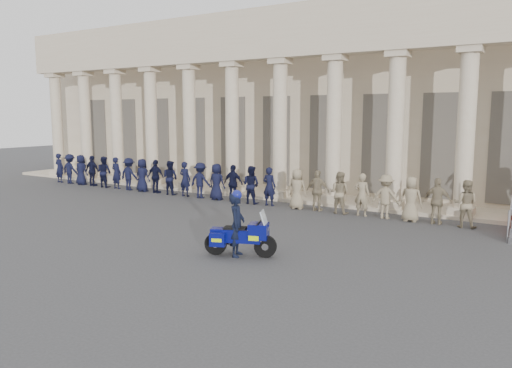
# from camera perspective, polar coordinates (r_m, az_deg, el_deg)

# --- Properties ---
(ground) EXTENTS (90.00, 90.00, 0.00)m
(ground) POSITION_cam_1_polar(r_m,az_deg,el_deg) (15.61, -7.59, -6.46)
(ground) COLOR #39393B
(ground) RESTS_ON ground
(building) EXTENTS (40.00, 12.50, 9.00)m
(building) POSITION_cam_1_polar(r_m,az_deg,el_deg) (28.10, 11.93, 9.16)
(building) COLOR #C2AF92
(building) RESTS_ON ground
(officer_rank) EXTENTS (22.38, 0.63, 1.66)m
(officer_rank) POSITION_cam_1_polar(r_m,az_deg,el_deg) (22.86, -5.12, 0.31)
(officer_rank) COLOR black
(officer_rank) RESTS_ON ground
(motorcycle) EXTENTS (1.94, 1.14, 1.30)m
(motorcycle) POSITION_cam_1_polar(r_m,az_deg,el_deg) (13.73, -1.73, -5.98)
(motorcycle) COLOR black
(motorcycle) RESTS_ON ground
(rider) EXTENTS (0.62, 0.74, 1.84)m
(rider) POSITION_cam_1_polar(r_m,az_deg,el_deg) (13.68, -2.20, -4.53)
(rider) COLOR black
(rider) RESTS_ON ground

